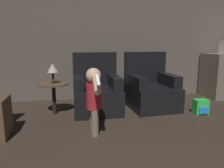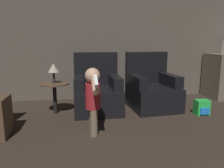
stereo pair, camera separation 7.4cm
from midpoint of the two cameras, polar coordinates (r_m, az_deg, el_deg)
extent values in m
cube|color=#51493F|center=(4.51, -2.16, 12.74)|extent=(8.40, 0.05, 2.60)
cube|color=black|center=(3.69, -4.50, -4.14)|extent=(0.78, 0.85, 0.40)
cube|color=black|center=(3.94, -5.10, 4.05)|extent=(0.77, 0.17, 0.58)
cube|color=black|center=(3.61, -9.39, 0.28)|extent=(0.17, 0.69, 0.20)
cube|color=black|center=(3.67, 0.16, 0.60)|extent=(0.17, 0.69, 0.20)
cube|color=black|center=(3.92, 9.82, -3.39)|extent=(0.83, 0.90, 0.40)
cube|color=black|center=(4.14, 8.06, 4.32)|extent=(0.78, 0.22, 0.58)
cube|color=black|center=(3.74, 5.72, 0.73)|extent=(0.21, 0.69, 0.20)
cube|color=black|center=(3.99, 13.94, 1.12)|extent=(0.21, 0.69, 0.20)
cylinder|color=brown|center=(2.76, -5.26, -10.09)|extent=(0.09, 0.09, 0.34)
cylinder|color=brown|center=(2.86, -5.62, -9.36)|extent=(0.09, 0.09, 0.34)
cylinder|color=maroon|center=(2.71, -5.57, -3.14)|extent=(0.19, 0.19, 0.32)
sphere|color=tan|center=(2.66, -5.67, 2.20)|extent=(0.19, 0.19, 0.19)
cylinder|color=tan|center=(2.83, -5.96, -2.84)|extent=(0.08, 0.08, 0.27)
cylinder|color=tan|center=(2.44, -4.94, -0.10)|extent=(0.08, 0.27, 0.20)
cube|color=white|center=(2.31, -4.66, 1.00)|extent=(0.04, 0.16, 0.10)
cube|color=green|center=(3.84, 21.60, -5.53)|extent=(0.22, 0.16, 0.24)
cube|color=blue|center=(3.78, 22.29, -6.42)|extent=(0.15, 0.02, 0.11)
cylinder|color=black|center=(3.68, -15.42, -3.89)|extent=(0.06, 0.06, 0.48)
cylinder|color=#4C3826|center=(3.62, -15.62, -0.03)|extent=(0.47, 0.47, 0.02)
cylinder|color=#262626|center=(3.60, -15.71, 1.53)|extent=(0.04, 0.04, 0.18)
cone|color=#9E937F|center=(3.58, -15.84, 4.05)|extent=(0.18, 0.18, 0.14)
camera|label=1|loc=(0.04, -90.67, -0.13)|focal=35.00mm
camera|label=2|loc=(0.04, 89.33, 0.13)|focal=35.00mm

